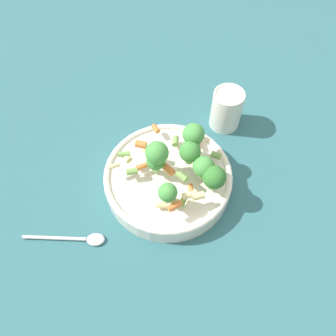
# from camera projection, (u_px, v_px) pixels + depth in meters

# --- Properties ---
(ground_plane) EXTENTS (3.00, 3.00, 0.00)m
(ground_plane) POSITION_uv_depth(u_px,v_px,m) (168.00, 184.00, 0.71)
(ground_plane) COLOR #2D6066
(bowl) EXTENTS (0.27, 0.27, 0.05)m
(bowl) POSITION_uv_depth(u_px,v_px,m) (168.00, 178.00, 0.69)
(bowl) COLOR silver
(bowl) RESTS_ON ground_plane
(pasta_salad) EXTENTS (0.23, 0.22, 0.09)m
(pasta_salad) POSITION_uv_depth(u_px,v_px,m) (184.00, 161.00, 0.63)
(pasta_salad) COLOR #8CB766
(pasta_salad) RESTS_ON bowl
(cup) EXTENTS (0.07, 0.07, 0.10)m
(cup) POSITION_uv_depth(u_px,v_px,m) (227.00, 109.00, 0.77)
(cup) COLOR silver
(cup) RESTS_ON ground_plane
(spoon) EXTENTS (0.16, 0.04, 0.01)m
(spoon) POSITION_uv_depth(u_px,v_px,m) (79.00, 239.00, 0.64)
(spoon) COLOR silver
(spoon) RESTS_ON ground_plane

